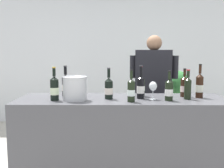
{
  "coord_description": "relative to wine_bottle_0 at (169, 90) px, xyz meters",
  "views": [
    {
      "loc": [
        -0.09,
        -2.69,
        1.42
      ],
      "look_at": [
        -0.11,
        0.0,
        1.09
      ],
      "focal_mm": 42.4,
      "sensor_mm": 36.0,
      "label": 1
    }
  ],
  "objects": [
    {
      "name": "wine_bottle_5",
      "position": [
        -0.59,
        0.09,
        0.0
      ],
      "size": [
        0.08,
        0.08,
        0.32
      ],
      "color": "black",
      "rests_on": "counter"
    },
    {
      "name": "wine_bottle_0",
      "position": [
        0.0,
        0.0,
        0.0
      ],
      "size": [
        0.08,
        0.08,
        0.3
      ],
      "color": "black",
      "rests_on": "counter"
    },
    {
      "name": "ice_bucket",
      "position": [
        -0.93,
        0.02,
        0.01
      ],
      "size": [
        0.24,
        0.24,
        0.24
      ],
      "color": "silver",
      "rests_on": "counter"
    },
    {
      "name": "wine_bottle_7",
      "position": [
        -0.27,
        0.11,
        0.01
      ],
      "size": [
        0.08,
        0.08,
        0.34
      ],
      "color": "black",
      "rests_on": "counter"
    },
    {
      "name": "wine_glass",
      "position": [
        -0.15,
        0.06,
        0.02
      ],
      "size": [
        0.08,
        0.08,
        0.18
      ],
      "color": "silver",
      "rests_on": "counter"
    },
    {
      "name": "person_server",
      "position": [
        -0.04,
        0.78,
        -0.26
      ],
      "size": [
        0.6,
        0.31,
        1.62
      ],
      "color": "black",
      "rests_on": "ground_plane"
    },
    {
      "name": "wine_bottle_3",
      "position": [
        0.2,
        0.08,
        0.02
      ],
      "size": [
        0.07,
        0.07,
        0.3
      ],
      "color": "black",
      "rests_on": "counter"
    },
    {
      "name": "wall_back",
      "position": [
        -0.45,
        2.72,
        0.35
      ],
      "size": [
        8.0,
        0.1,
        2.8
      ],
      "primitive_type": "cube",
      "color": "silver",
      "rests_on": "ground_plane"
    },
    {
      "name": "wine_bottle_2",
      "position": [
        0.35,
        0.17,
        0.02
      ],
      "size": [
        0.08,
        0.08,
        0.35
      ],
      "color": "black",
      "rests_on": "counter"
    },
    {
      "name": "counter",
      "position": [
        -0.45,
        0.12,
        -0.58
      ],
      "size": [
        2.16,
        0.68,
        0.94
      ],
      "primitive_type": "cube",
      "color": "#4C4C51",
      "rests_on": "ground_plane"
    },
    {
      "name": "potted_shrub",
      "position": [
        0.25,
        1.3,
        -0.19
      ],
      "size": [
        0.58,
        0.55,
        1.2
      ],
      "color": "brown",
      "rests_on": "ground_plane"
    },
    {
      "name": "wine_bottle_4",
      "position": [
        -0.38,
        -0.06,
        0.01
      ],
      "size": [
        0.07,
        0.07,
        0.31
      ],
      "color": "black",
      "rests_on": "counter"
    },
    {
      "name": "wine_bottle_1",
      "position": [
        -0.25,
        0.26,
        0.01
      ],
      "size": [
        0.09,
        0.09,
        0.32
      ],
      "color": "black",
      "rests_on": "counter"
    },
    {
      "name": "wine_bottle_8",
      "position": [
        -1.06,
        0.26,
        0.01
      ],
      "size": [
        0.08,
        0.08,
        0.33
      ],
      "color": "black",
      "rests_on": "counter"
    },
    {
      "name": "wine_bottle_9",
      "position": [
        0.21,
        0.23,
        0.0
      ],
      "size": [
        0.08,
        0.08,
        0.3
      ],
      "color": "black",
      "rests_on": "counter"
    },
    {
      "name": "wine_bottle_6",
      "position": [
        -1.13,
        0.0,
        0.01
      ],
      "size": [
        0.08,
        0.08,
        0.33
      ],
      "color": "black",
      "rests_on": "counter"
    }
  ]
}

